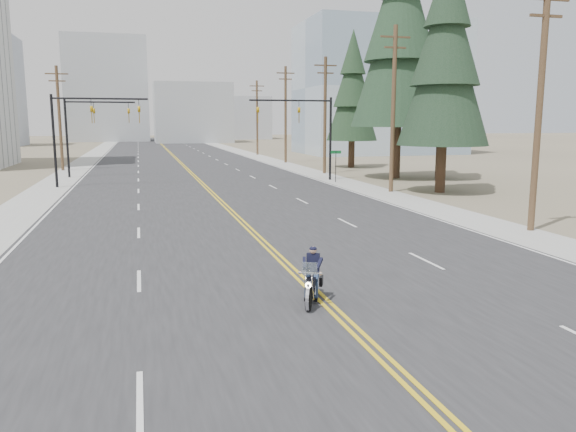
# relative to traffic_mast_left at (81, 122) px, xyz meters

# --- Properties ---
(ground_plane) EXTENTS (400.00, 400.00, 0.00)m
(ground_plane) POSITION_rel_traffic_mast_left_xyz_m (8.98, -32.00, -4.94)
(ground_plane) COLOR #776D56
(ground_plane) RESTS_ON ground
(road) EXTENTS (20.00, 200.00, 0.01)m
(road) POSITION_rel_traffic_mast_left_xyz_m (8.98, 38.00, -4.93)
(road) COLOR #303033
(road) RESTS_ON ground
(sidewalk_left) EXTENTS (3.00, 200.00, 0.01)m
(sidewalk_left) POSITION_rel_traffic_mast_left_xyz_m (-2.52, 38.00, -4.93)
(sidewalk_left) COLOR #A5A5A0
(sidewalk_left) RESTS_ON ground
(sidewalk_right) EXTENTS (3.00, 200.00, 0.01)m
(sidewalk_right) POSITION_rel_traffic_mast_left_xyz_m (20.48, 38.00, -4.93)
(sidewalk_right) COLOR #A5A5A0
(sidewalk_right) RESTS_ON ground
(traffic_mast_left) EXTENTS (7.10, 0.26, 7.00)m
(traffic_mast_left) POSITION_rel_traffic_mast_left_xyz_m (0.00, 0.00, 0.00)
(traffic_mast_left) COLOR black
(traffic_mast_left) RESTS_ON ground
(traffic_mast_right) EXTENTS (7.10, 0.26, 7.00)m
(traffic_mast_right) POSITION_rel_traffic_mast_left_xyz_m (17.95, 0.00, 0.00)
(traffic_mast_right) COLOR black
(traffic_mast_right) RESTS_ON ground
(traffic_mast_far) EXTENTS (6.10, 0.26, 7.00)m
(traffic_mast_far) POSITION_rel_traffic_mast_left_xyz_m (-0.33, 8.00, -0.06)
(traffic_mast_far) COLOR black
(traffic_mast_far) RESTS_ON ground
(street_sign) EXTENTS (0.90, 0.06, 2.62)m
(street_sign) POSITION_rel_traffic_mast_left_xyz_m (19.78, -2.00, -3.13)
(street_sign) COLOR black
(street_sign) RESTS_ON ground
(utility_pole_a) EXTENTS (2.20, 0.30, 11.00)m
(utility_pole_a) POSITION_rel_traffic_mast_left_xyz_m (21.48, -24.00, 0.79)
(utility_pole_a) COLOR brown
(utility_pole_a) RESTS_ON ground
(utility_pole_b) EXTENTS (2.20, 0.30, 11.50)m
(utility_pole_b) POSITION_rel_traffic_mast_left_xyz_m (21.48, -9.00, 1.05)
(utility_pole_b) COLOR brown
(utility_pole_b) RESTS_ON ground
(utility_pole_c) EXTENTS (2.20, 0.30, 11.00)m
(utility_pole_c) POSITION_rel_traffic_mast_left_xyz_m (21.48, 6.00, 0.79)
(utility_pole_c) COLOR brown
(utility_pole_c) RESTS_ON ground
(utility_pole_d) EXTENTS (2.20, 0.30, 11.50)m
(utility_pole_d) POSITION_rel_traffic_mast_left_xyz_m (21.48, 21.00, 1.05)
(utility_pole_d) COLOR brown
(utility_pole_d) RESTS_ON ground
(utility_pole_e) EXTENTS (2.20, 0.30, 11.00)m
(utility_pole_e) POSITION_rel_traffic_mast_left_xyz_m (21.48, 38.00, 0.79)
(utility_pole_e) COLOR brown
(utility_pole_e) RESTS_ON ground
(utility_pole_left) EXTENTS (2.20, 0.30, 10.50)m
(utility_pole_left) POSITION_rel_traffic_mast_left_xyz_m (-3.52, 16.00, 0.54)
(utility_pole_left) COLOR brown
(utility_pole_left) RESTS_ON ground
(glass_building) EXTENTS (24.00, 16.00, 20.00)m
(glass_building) POSITION_rel_traffic_mast_left_xyz_m (40.98, 38.00, 5.06)
(glass_building) COLOR #9EB5CC
(glass_building) RESTS_ON ground
(haze_bldg_b) EXTENTS (18.00, 14.00, 14.00)m
(haze_bldg_b) POSITION_rel_traffic_mast_left_xyz_m (16.98, 93.00, 2.06)
(haze_bldg_b) COLOR #ADB2B7
(haze_bldg_b) RESTS_ON ground
(haze_bldg_c) EXTENTS (16.00, 12.00, 18.00)m
(haze_bldg_c) POSITION_rel_traffic_mast_left_xyz_m (48.98, 78.00, 4.06)
(haze_bldg_c) COLOR #B7BCC6
(haze_bldg_c) RESTS_ON ground
(haze_bldg_d) EXTENTS (20.00, 15.00, 26.00)m
(haze_bldg_d) POSITION_rel_traffic_mast_left_xyz_m (-3.02, 108.00, 8.06)
(haze_bldg_d) COLOR #ADB2B7
(haze_bldg_d) RESTS_ON ground
(haze_bldg_e) EXTENTS (14.00, 14.00, 12.00)m
(haze_bldg_e) POSITION_rel_traffic_mast_left_xyz_m (33.98, 118.00, 1.06)
(haze_bldg_e) COLOR #B7BCC6
(haze_bldg_e) RESTS_ON ground
(motorcyclist) EXTENTS (1.57, 2.14, 1.54)m
(motorcyclist) POSITION_rel_traffic_mast_left_xyz_m (8.63, -31.36, -4.17)
(motorcyclist) COLOR black
(motorcyclist) RESTS_ON ground
(conifer_near) EXTENTS (6.29, 6.29, 16.66)m
(conifer_near) POSITION_rel_traffic_mast_left_xyz_m (24.75, -10.10, 4.63)
(conifer_near) COLOR #382619
(conifer_near) RESTS_ON ground
(conifer_mid) EXTENTS (5.87, 5.87, 15.66)m
(conifer_mid) POSITION_rel_traffic_mast_left_xyz_m (29.61, -1.46, 4.05)
(conifer_mid) COLOR #382619
(conifer_mid) RESTS_ON ground
(conifer_tall) EXTENTS (8.16, 8.16, 22.65)m
(conifer_tall) POSITION_rel_traffic_mast_left_xyz_m (26.16, 0.00, 8.07)
(conifer_tall) COLOR #382619
(conifer_tall) RESTS_ON ground
(conifer_far) EXTENTS (5.49, 5.49, 14.71)m
(conifer_far) POSITION_rel_traffic_mast_left_xyz_m (26.70, 12.34, 3.50)
(conifer_far) COLOR #382619
(conifer_far) RESTS_ON ground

